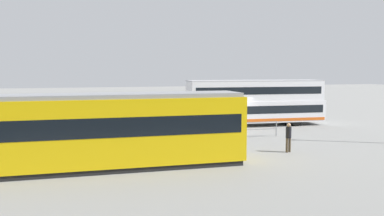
% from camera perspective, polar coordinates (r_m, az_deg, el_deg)
% --- Properties ---
extents(ground_plane, '(160.00, 160.00, 0.00)m').
position_cam_1_polar(ground_plane, '(32.89, 6.50, -2.86)').
color(ground_plane, gray).
extents(double_decker_bus, '(11.95, 3.28, 3.84)m').
position_cam_1_polar(double_decker_bus, '(34.55, 8.86, 0.79)').
color(double_decker_bus, white).
rests_on(double_decker_bus, ground).
extents(tram_yellow, '(14.80, 2.75, 3.60)m').
position_cam_1_polar(tram_yellow, '(19.67, -14.04, -3.11)').
color(tram_yellow, '#E5B70C').
rests_on(tram_yellow, ground).
extents(pedestrian_near_railing, '(0.41, 0.41, 1.62)m').
position_cam_1_polar(pedestrian_near_railing, '(27.89, 1.67, -2.40)').
color(pedestrian_near_railing, '#33384C').
rests_on(pedestrian_near_railing, ground).
extents(pedestrian_crossing, '(0.40, 0.40, 1.69)m').
position_cam_1_polar(pedestrian_crossing, '(23.85, 13.45, -3.79)').
color(pedestrian_crossing, '#4C3F2D').
rests_on(pedestrian_crossing, ground).
extents(pedestrian_railing, '(8.76, 0.15, 1.08)m').
position_cam_1_polar(pedestrian_railing, '(27.64, 3.77, -2.86)').
color(pedestrian_railing, gray).
rests_on(pedestrian_railing, ground).
extents(info_sign, '(0.95, 0.14, 2.38)m').
position_cam_1_polar(info_sign, '(26.61, -8.02, -1.34)').
color(info_sign, slate).
rests_on(info_sign, ground).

